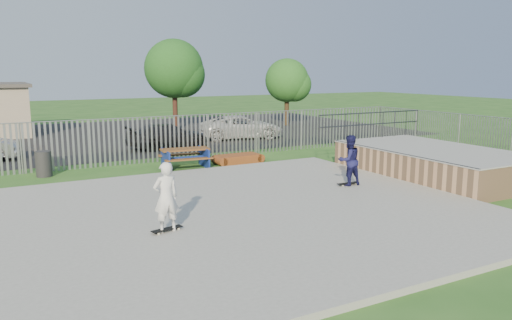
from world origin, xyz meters
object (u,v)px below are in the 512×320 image
picnic_table (185,158)px  skater_navy (349,160)px  tree_right (287,81)px  skater_white (166,197)px  car_white (242,127)px  trash_bin_grey (44,164)px  tree_mid (174,69)px  trash_bin_red (44,164)px  funbox (238,159)px  car_dark (168,136)px

picnic_table → skater_navy: bearing=-54.2°
tree_right → skater_white: bearing=-128.4°
picnic_table → tree_right: size_ratio=0.43×
car_white → skater_white: bearing=158.6°
trash_bin_grey → tree_mid: (9.53, 12.23, 3.60)m
trash_bin_red → tree_mid: 15.89m
trash_bin_red → skater_white: 9.24m
tree_mid → tree_right: tree_mid is taller
trash_bin_red → tree_right: size_ratio=0.20×
trash_bin_red → skater_navy: (8.85, -7.20, 0.53)m
tree_mid → funbox: bearing=-97.7°
tree_mid → skater_white: size_ratio=3.54×
skater_navy → funbox: bearing=-78.0°
picnic_table → tree_mid: tree_mid is taller
car_dark → skater_white: (-4.55, -13.47, 0.36)m
skater_white → tree_right: bearing=-132.1°
trash_bin_red → trash_bin_grey: size_ratio=0.97×
picnic_table → car_dark: 5.56m
funbox → skater_navy: size_ratio=1.10×
car_dark → tree_mid: size_ratio=0.71×
picnic_table → car_dark: size_ratio=0.49×
trash_bin_red → car_dark: bearing=34.7°
trash_bin_red → skater_white: skater_white is taller
trash_bin_grey → car_dark: (6.41, 4.47, 0.16)m
funbox → car_white: size_ratio=0.39×
car_white → skater_white: skater_white is taller
skater_white → skater_navy: bearing=-169.0°
picnic_table → tree_right: 17.22m
picnic_table → car_white: 9.17m
skater_navy → skater_white: 7.23m
tree_right → skater_white: 25.36m
funbox → trash_bin_red: trash_bin_red is taller
car_white → tree_right: 8.28m
car_white → tree_mid: bearing=27.4°
tree_right → car_dark: bearing=-150.3°
car_white → skater_navy: skater_navy is taller
car_dark → skater_white: skater_white is taller
tree_mid → tree_right: size_ratio=1.25×
car_dark → tree_right: tree_right is taller
funbox → skater_white: skater_white is taller
car_white → tree_right: tree_right is taller
trash_bin_grey → skater_white: bearing=-78.3°
car_dark → car_white: bearing=-81.1°
tree_mid → skater_navy: (-0.67, -19.39, -3.08)m
trash_bin_red → trash_bin_grey: 0.04m
picnic_table → car_white: car_white is taller
picnic_table → funbox: (2.43, -0.01, -0.23)m
tree_right → skater_white: tree_right is taller
trash_bin_red → skater_white: bearing=-78.4°
picnic_table → trash_bin_red: (-5.31, 1.01, 0.05)m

